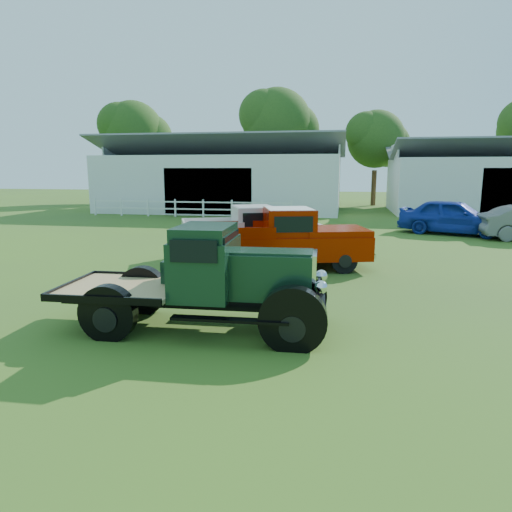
% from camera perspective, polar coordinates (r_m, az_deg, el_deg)
% --- Properties ---
extents(ground, '(120.00, 120.00, 0.00)m').
position_cam_1_polar(ground, '(10.53, -2.30, -6.79)').
color(ground, '#3B5323').
extents(shed_left, '(18.80, 10.20, 5.60)m').
position_cam_1_polar(shed_left, '(36.96, -3.89, 10.11)').
color(shed_left, silver).
rests_on(shed_left, ground).
extents(shed_right, '(16.80, 9.20, 5.20)m').
position_cam_1_polar(shed_right, '(38.61, 28.73, 8.57)').
color(shed_right, silver).
rests_on(shed_right, ground).
extents(fence_rail, '(14.20, 0.16, 1.20)m').
position_cam_1_polar(fence_rail, '(31.61, -8.35, 5.94)').
color(fence_rail, white).
rests_on(fence_rail, ground).
extents(tree_a, '(6.30, 6.30, 10.50)m').
position_cam_1_polar(tree_a, '(47.39, -15.03, 12.87)').
color(tree_a, '#1F3B12').
rests_on(tree_a, ground).
extents(tree_b, '(6.90, 6.90, 11.50)m').
position_cam_1_polar(tree_b, '(44.30, 2.62, 14.04)').
color(tree_b, '#1F3B12').
rests_on(tree_b, ground).
extents(tree_c, '(5.40, 5.40, 9.00)m').
position_cam_1_polar(tree_c, '(42.89, 14.68, 12.15)').
color(tree_c, '#1F3B12').
rests_on(tree_c, ground).
extents(vintage_flatbed, '(5.39, 2.32, 2.10)m').
position_cam_1_polar(vintage_flatbed, '(9.12, -6.91, -2.75)').
color(vintage_flatbed, '#14301F').
rests_on(vintage_flatbed, ground).
extents(red_pickup, '(5.82, 3.50, 1.99)m').
position_cam_1_polar(red_pickup, '(14.74, 3.69, 2.22)').
color(red_pickup, '#921300').
rests_on(red_pickup, ground).
extents(white_pickup, '(5.44, 3.74, 1.86)m').
position_cam_1_polar(white_pickup, '(16.40, -0.63, 2.89)').
color(white_pickup, '#BBB7B1').
rests_on(white_pickup, ground).
extents(misc_car_blue, '(5.53, 3.80, 1.75)m').
position_cam_1_polar(misc_car_blue, '(24.77, 23.42, 4.52)').
color(misc_car_blue, navy).
rests_on(misc_car_blue, ground).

